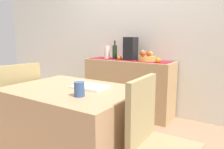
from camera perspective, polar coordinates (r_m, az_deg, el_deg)
name	(u,v)px	position (r m, az deg, el deg)	size (l,w,h in m)	color
ground_plane	(95,138)	(2.64, -4.63, -16.38)	(6.40, 6.40, 0.02)	#9B785B
room_wall_rear	(141,24)	(3.38, 7.68, 13.10)	(6.40, 0.06, 2.70)	silver
sideboard_console	(128,87)	(3.26, 4.36, -3.35)	(1.35, 0.42, 0.82)	tan
table_runner	(129,60)	(3.19, 4.45, 3.90)	(1.27, 0.32, 0.01)	maroon
fruit_bowl	(147,59)	(3.06, 9.21, 4.21)	(0.24, 0.24, 0.07)	gold
apple_upper	(149,54)	(3.05, 9.73, 5.45)	(0.07, 0.07, 0.07)	#BA3B1E
apple_front	(143,53)	(3.10, 8.18, 5.66)	(0.08, 0.08, 0.08)	#8AB438
apple_center	(143,54)	(3.01, 8.26, 5.46)	(0.07, 0.07, 0.07)	#B5351E
apple_rear	(151,54)	(3.11, 10.24, 5.49)	(0.07, 0.07, 0.07)	#89A443
wine_bottle	(115,52)	(3.30, 0.74, 6.04)	(0.07, 0.07, 0.28)	#1E321D
coffee_maker	(131,49)	(3.16, 4.97, 6.85)	(0.16, 0.18, 0.34)	black
ceramic_vase	(107,52)	(3.38, -1.35, 5.93)	(0.09, 0.09, 0.20)	silver
orange_loose_mid	(119,58)	(3.20, 1.94, 4.49)	(0.07, 0.07, 0.07)	orange
orange_loose_end	(158,60)	(2.87, 12.16, 3.69)	(0.07, 0.07, 0.07)	orange
dining_table	(73,130)	(1.94, -10.30, -14.34)	(1.09, 0.77, 0.74)	tan
open_book	(90,87)	(1.81, -5.83, -3.28)	(0.28, 0.21, 0.02)	white
coffee_cup	(79,89)	(1.56, -8.68, -3.88)	(0.08, 0.08, 0.11)	#375588
chair_near_window	(18,122)	(2.56, -23.80, -11.40)	(0.48, 0.48, 0.90)	tan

